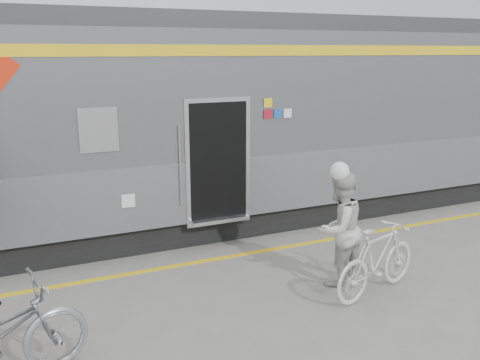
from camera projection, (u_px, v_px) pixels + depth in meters
ground at (255, 323)px, 6.63m from camera, size 90.00×90.00×0.00m
train at (75, 130)px, 9.20m from camera, size 24.00×3.17×4.10m
safety_strip at (200, 262)px, 8.53m from camera, size 24.00×0.12×0.01m
woman at (339, 229)px, 7.58m from camera, size 0.99×0.86×1.74m
bicycle_right at (377, 260)px, 7.29m from camera, size 1.82×0.95×1.05m
helmet_woman at (342, 163)px, 7.33m from camera, size 0.28×0.28×0.28m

